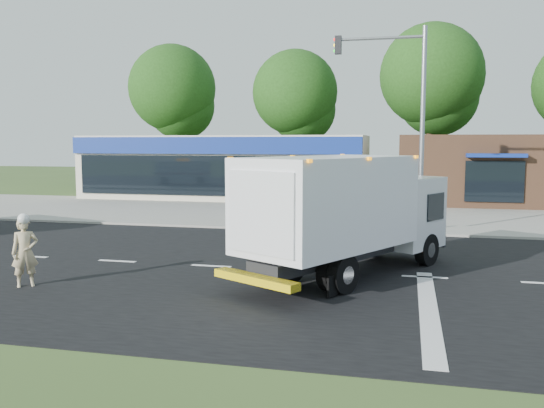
# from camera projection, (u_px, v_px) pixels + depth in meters

# --- Properties ---
(ground) EXTENTS (120.00, 120.00, 0.00)m
(ground) POSITION_uv_depth(u_px,v_px,m) (313.00, 272.00, 16.02)
(ground) COLOR #385123
(ground) RESTS_ON ground
(road_asphalt) EXTENTS (60.00, 14.00, 0.02)m
(road_asphalt) POSITION_uv_depth(u_px,v_px,m) (313.00, 272.00, 16.02)
(road_asphalt) COLOR black
(road_asphalt) RESTS_ON ground
(sidewalk) EXTENTS (60.00, 2.40, 0.12)m
(sidewalk) POSITION_uv_depth(u_px,v_px,m) (345.00, 227.00, 23.94)
(sidewalk) COLOR gray
(sidewalk) RESTS_ON ground
(parking_apron) EXTENTS (60.00, 9.00, 0.02)m
(parking_apron) POSITION_uv_depth(u_px,v_px,m) (357.00, 212.00, 29.56)
(parking_apron) COLOR gray
(parking_apron) RESTS_ON ground
(lane_markings) EXTENTS (55.20, 7.00, 0.01)m
(lane_markings) POSITION_uv_depth(u_px,v_px,m) (358.00, 286.00, 14.40)
(lane_markings) COLOR silver
(lane_markings) RESTS_ON road_asphalt
(ems_box_truck) EXTENTS (5.54, 7.48, 3.24)m
(ems_box_truck) POSITION_uv_depth(u_px,v_px,m) (346.00, 207.00, 15.24)
(ems_box_truck) COLOR black
(ems_box_truck) RESTS_ON ground
(emergency_worker) EXTENTS (0.75, 0.73, 1.85)m
(emergency_worker) POSITION_uv_depth(u_px,v_px,m) (25.00, 251.00, 14.28)
(emergency_worker) COLOR tan
(emergency_worker) RESTS_ON ground
(retail_strip_mall) EXTENTS (18.00, 6.20, 4.00)m
(retail_strip_mall) POSITION_uv_depth(u_px,v_px,m) (225.00, 167.00, 37.14)
(retail_strip_mall) COLOR beige
(retail_strip_mall) RESTS_ON ground
(brown_storefront) EXTENTS (10.00, 6.70, 4.00)m
(brown_storefront) POSITION_uv_depth(u_px,v_px,m) (487.00, 170.00, 33.53)
(brown_storefront) COLOR #382316
(brown_storefront) RESTS_ON ground
(traffic_signal_pole) EXTENTS (3.51, 0.25, 8.00)m
(traffic_signal_pole) POSITION_uv_depth(u_px,v_px,m) (406.00, 108.00, 22.30)
(traffic_signal_pole) COLOR gray
(traffic_signal_pole) RESTS_ON ground
(background_trees) EXTENTS (36.77, 7.39, 12.10)m
(background_trees) POSITION_uv_depth(u_px,v_px,m) (364.00, 91.00, 42.67)
(background_trees) COLOR #332114
(background_trees) RESTS_ON ground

